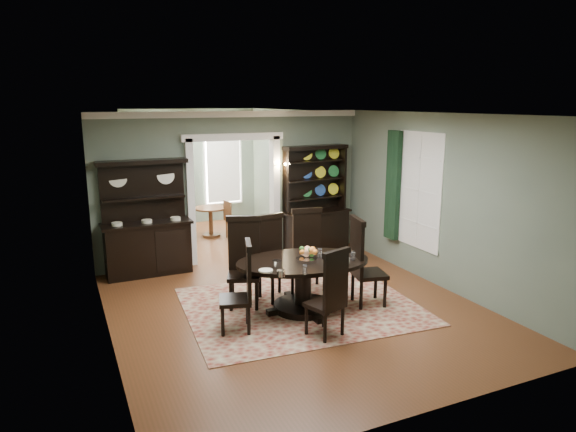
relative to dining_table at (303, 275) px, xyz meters
name	(u,v)px	position (x,y,z in m)	size (l,w,h in m)	color
room	(296,211)	(-0.09, 0.08, 1.01)	(5.51, 6.01, 3.01)	#5E3018
parlor	(201,171)	(-0.09, 5.57, 0.95)	(3.51, 3.50, 3.01)	#5E3018
doorway_trim	(233,181)	(-0.09, 3.03, 1.05)	(2.08, 0.25, 2.57)	white
right_window	(406,188)	(2.61, 0.96, 1.03)	(0.15, 1.47, 2.12)	white
wall_sconce	(280,166)	(0.86, 2.88, 1.32)	(0.27, 0.21, 0.21)	gold
rug	(301,306)	(0.03, 0.14, -0.56)	(3.55, 2.89, 0.01)	maroon
dining_table	(303,275)	(0.00, 0.00, 0.00)	(2.26, 2.21, 0.81)	black
centerpiece	(307,257)	(0.01, -0.09, 0.32)	(1.59, 1.02, 0.26)	silver
chair_far_left	(244,259)	(-0.73, 0.63, 0.18)	(0.68, 0.66, 1.43)	black
chair_far_mid	(272,254)	(-0.22, 0.71, 0.17)	(0.59, 0.57, 1.39)	black
chair_far_right	(308,247)	(0.52, 0.87, 0.17)	(0.59, 0.57, 1.40)	black
chair_end_left	(243,285)	(-1.09, -0.30, 0.12)	(0.57, 0.59, 1.30)	black
chair_end_right	(362,260)	(0.94, -0.20, 0.18)	(0.60, 0.62, 1.43)	black
chair_near	(331,292)	(-0.08, -1.02, 0.10)	(0.59, 0.57, 1.28)	black
sideboard	(147,235)	(-1.89, 2.78, 0.18)	(1.64, 0.60, 2.15)	black
welsh_dresser	(316,214)	(1.66, 2.78, 0.26)	(1.51, 0.68, 2.29)	black
parlor_table	(211,217)	(-0.05, 4.93, -0.10)	(0.77, 0.77, 0.72)	#502F17
parlor_chair_left	(183,222)	(-0.75, 4.76, -0.11)	(0.38, 0.37, 0.85)	#502F17
parlor_chair_right	(232,219)	(0.34, 4.53, -0.08)	(0.41, 0.40, 0.91)	#502F17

